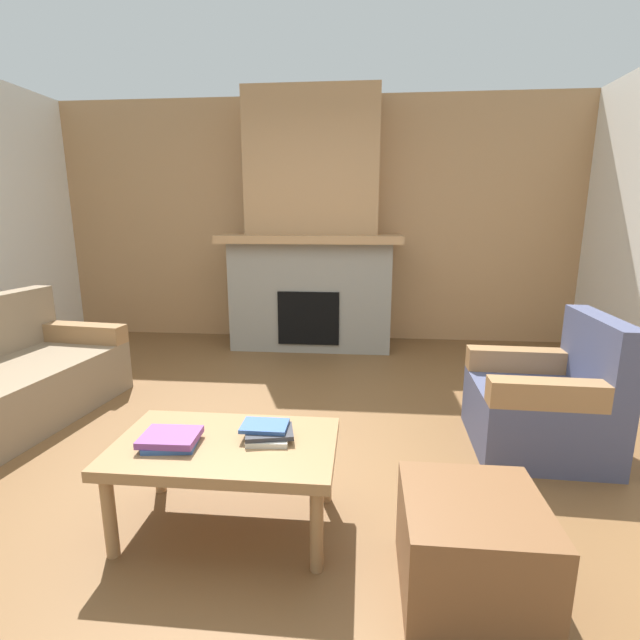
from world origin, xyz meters
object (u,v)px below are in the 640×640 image
object	(u,v)px
fireplace	(312,240)
coffee_table	(226,453)
ottoman	(471,547)
armchair	(546,403)

from	to	relation	value
fireplace	coffee_table	bearing A→B (deg)	-90.80
coffee_table	ottoman	world-z (taller)	coffee_table
fireplace	coffee_table	size ratio (longest dim) A/B	2.70
ottoman	fireplace	bearing A→B (deg)	105.87
armchair	coffee_table	xyz separation A→B (m)	(-1.75, -0.92, 0.08)
coffee_table	armchair	bearing A→B (deg)	27.83
armchair	coffee_table	distance (m)	1.98
coffee_table	ottoman	xyz separation A→B (m)	(1.04, -0.30, -0.18)
coffee_table	ottoman	size ratio (longest dim) A/B	1.92
fireplace	ottoman	world-z (taller)	fireplace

